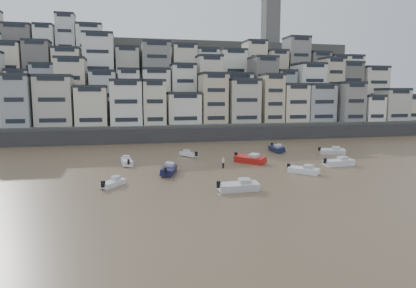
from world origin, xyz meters
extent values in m
plane|color=brown|center=(0.00, 0.00, 0.00)|extent=(400.00, 400.00, 0.00)
cube|color=#38383A|center=(10.00, 65.00, 1.75)|extent=(140.00, 3.00, 3.50)
cube|color=#4C4C47|center=(15.00, 72.00, 2.00)|extent=(140.00, 14.00, 4.00)
cube|color=#4C4C47|center=(15.00, 84.00, 5.00)|extent=(140.00, 14.00, 10.00)
cube|color=#4C4C47|center=(15.00, 96.00, 9.00)|extent=(140.00, 14.00, 18.00)
cube|color=#4C4C47|center=(15.00, 108.00, 13.00)|extent=(140.00, 16.00, 26.00)
cube|color=#4C4C47|center=(15.00, 122.00, 16.00)|extent=(140.00, 18.00, 32.00)
cube|color=#66635E|center=(55.00, 120.00, 41.00)|extent=(6.00, 6.00, 18.00)
camera|label=1|loc=(-4.24, -26.18, 11.65)|focal=32.00mm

